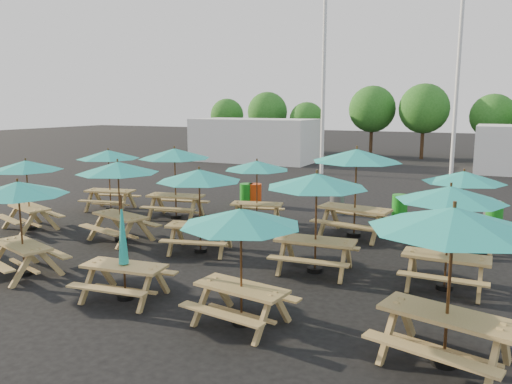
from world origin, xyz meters
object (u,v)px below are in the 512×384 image
at_px(picnic_unit_9, 241,223).
at_px(waste_bin_2, 337,203).
at_px(picnic_unit_7, 199,179).
at_px(waste_bin_4, 494,215).
at_px(picnic_unit_11, 357,160).
at_px(picnic_unit_6, 124,257).
at_px(picnic_unit_2, 108,157).
at_px(picnic_unit_14, 464,181).
at_px(picnic_unit_4, 118,171).
at_px(waste_bin_5, 492,214).
at_px(picnic_unit_1, 26,169).
at_px(picnic_unit_3, 18,193).
at_px(picnic_unit_5, 175,157).
at_px(waste_bin_1, 255,194).
at_px(picnic_unit_12, 453,227).
at_px(picnic_unit_8, 257,168).
at_px(picnic_unit_13, 450,199).
at_px(waste_bin_3, 400,207).
at_px(picnic_unit_10, 317,185).

bearing_deg(picnic_unit_9, waste_bin_2, 104.27).
bearing_deg(picnic_unit_7, waste_bin_4, 26.99).
bearing_deg(picnic_unit_11, picnic_unit_6, -105.72).
height_order(picnic_unit_2, picnic_unit_14, picnic_unit_2).
bearing_deg(picnic_unit_4, waste_bin_5, 49.44).
relative_size(picnic_unit_1, picnic_unit_3, 1.01).
bearing_deg(picnic_unit_5, picnic_unit_9, -58.90).
distance_m(picnic_unit_2, picnic_unit_5, 2.85).
bearing_deg(picnic_unit_14, waste_bin_1, 142.04).
bearing_deg(picnic_unit_3, picnic_unit_4, 106.36).
distance_m(picnic_unit_7, picnic_unit_11, 4.51).
height_order(picnic_unit_1, picnic_unit_12, picnic_unit_12).
relative_size(picnic_unit_4, picnic_unit_6, 1.32).
distance_m(picnic_unit_8, picnic_unit_13, 6.79).
relative_size(picnic_unit_3, waste_bin_5, 3.29).
bearing_deg(picnic_unit_12, picnic_unit_13, 108.30).
bearing_deg(picnic_unit_12, waste_bin_3, 116.75).
relative_size(picnic_unit_6, picnic_unit_9, 0.89).
bearing_deg(picnic_unit_11, waste_bin_3, 82.68).
relative_size(picnic_unit_7, picnic_unit_14, 1.03).
xyz_separation_m(waste_bin_1, waste_bin_4, (8.14, -0.01, 0.00)).
relative_size(picnic_unit_10, waste_bin_3, 3.04).
xyz_separation_m(picnic_unit_12, waste_bin_4, (0.58, 9.36, -1.66)).
xyz_separation_m(picnic_unit_11, picnic_unit_12, (3.02, -6.49, -0.15)).
relative_size(picnic_unit_4, picnic_unit_9, 1.18).
distance_m(picnic_unit_14, waste_bin_3, 3.84).
xyz_separation_m(picnic_unit_8, picnic_unit_11, (3.14, -0.11, 0.43)).
height_order(picnic_unit_5, picnic_unit_6, picnic_unit_5).
bearing_deg(picnic_unit_3, waste_bin_1, 99.62).
height_order(picnic_unit_2, picnic_unit_9, picnic_unit_2).
bearing_deg(picnic_unit_9, picnic_unit_2, 151.14).
bearing_deg(picnic_unit_11, waste_bin_1, 155.22).
xyz_separation_m(picnic_unit_1, picnic_unit_10, (9.04, 0.01, 0.13)).
distance_m(picnic_unit_8, picnic_unit_11, 3.17).
height_order(picnic_unit_5, waste_bin_4, picnic_unit_5).
height_order(picnic_unit_12, waste_bin_2, picnic_unit_12).
xyz_separation_m(picnic_unit_2, picnic_unit_5, (2.85, -0.05, 0.15)).
relative_size(picnic_unit_7, picnic_unit_12, 0.93).
bearing_deg(waste_bin_5, picnic_unit_2, -165.29).
bearing_deg(picnic_unit_2, picnic_unit_7, -41.33).
height_order(waste_bin_3, waste_bin_4, same).
xyz_separation_m(picnic_unit_6, picnic_unit_13, (5.55, 3.23, 1.04)).
bearing_deg(waste_bin_1, picnic_unit_1, -125.55).
bearing_deg(waste_bin_5, picnic_unit_11, -139.21).
bearing_deg(picnic_unit_14, picnic_unit_3, -159.69).
bearing_deg(picnic_unit_7, picnic_unit_4, 166.02).
height_order(picnic_unit_8, waste_bin_2, picnic_unit_8).
relative_size(picnic_unit_4, picnic_unit_10, 1.12).
relative_size(picnic_unit_13, picnic_unit_14, 0.84).
height_order(picnic_unit_2, picnic_unit_10, picnic_unit_10).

